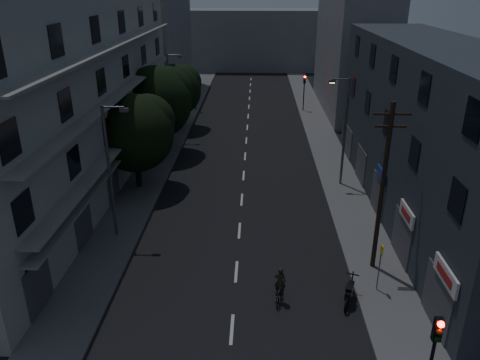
# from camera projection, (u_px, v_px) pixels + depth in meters

# --- Properties ---
(ground) EXTENTS (160.00, 160.00, 0.00)m
(ground) POSITION_uv_depth(u_px,v_px,m) (245.00, 154.00, 42.01)
(ground) COLOR black
(ground) RESTS_ON ground
(sidewalk_left) EXTENTS (3.00, 90.00, 0.15)m
(sidewalk_left) POSITION_uv_depth(u_px,v_px,m) (162.00, 153.00, 42.23)
(sidewalk_left) COLOR #565659
(sidewalk_left) RESTS_ON ground
(sidewalk_right) EXTENTS (3.00, 90.00, 0.15)m
(sidewalk_right) POSITION_uv_depth(u_px,v_px,m) (329.00, 155.00, 41.73)
(sidewalk_right) COLOR #565659
(sidewalk_right) RESTS_ON ground
(lane_markings) EXTENTS (0.15, 60.50, 0.01)m
(lane_markings) POSITION_uv_depth(u_px,v_px,m) (247.00, 134.00, 47.76)
(lane_markings) COLOR beige
(lane_markings) RESTS_ON ground
(building_left) EXTENTS (7.00, 36.00, 14.00)m
(building_left) POSITION_uv_depth(u_px,v_px,m) (75.00, 93.00, 33.24)
(building_left) COLOR #A1A29D
(building_left) RESTS_ON ground
(building_right) EXTENTS (6.19, 28.00, 11.00)m
(building_right) POSITION_uv_depth(u_px,v_px,m) (432.00, 134.00, 29.34)
(building_right) COLOR #282E36
(building_right) RESTS_ON ground
(building_far_left) EXTENTS (6.00, 20.00, 16.00)m
(building_far_left) POSITION_uv_depth(u_px,v_px,m) (157.00, 35.00, 60.45)
(building_far_left) COLOR slate
(building_far_left) RESTS_ON ground
(building_far_right) EXTENTS (6.00, 20.00, 13.00)m
(building_far_right) POSITION_uv_depth(u_px,v_px,m) (352.00, 54.00, 54.71)
(building_far_right) COLOR slate
(building_far_right) RESTS_ON ground
(building_far_end) EXTENTS (24.00, 8.00, 10.00)m
(building_far_end) POSITION_uv_depth(u_px,v_px,m) (252.00, 40.00, 81.46)
(building_far_end) COLOR slate
(building_far_end) RESTS_ON ground
(tree_near) EXTENTS (5.64, 5.64, 6.95)m
(tree_near) POSITION_uv_depth(u_px,v_px,m) (135.00, 130.00, 33.48)
(tree_near) COLOR black
(tree_near) RESTS_ON sidewalk_left
(tree_mid) EXTENTS (6.25, 6.25, 7.69)m
(tree_mid) POSITION_uv_depth(u_px,v_px,m) (156.00, 99.00, 40.28)
(tree_mid) COLOR black
(tree_mid) RESTS_ON sidewalk_left
(tree_far) EXTENTS (5.30, 5.30, 6.55)m
(tree_far) POSITION_uv_depth(u_px,v_px,m) (176.00, 88.00, 47.83)
(tree_far) COLOR black
(tree_far) RESTS_ON sidewalk_left
(traffic_signal_near) EXTENTS (0.28, 0.37, 4.10)m
(traffic_signal_near) POSITION_uv_depth(u_px,v_px,m) (435.00, 347.00, 15.53)
(traffic_signal_near) COLOR black
(traffic_signal_near) RESTS_ON sidewalk_right
(traffic_signal_far_right) EXTENTS (0.28, 0.37, 4.10)m
(traffic_signal_far_right) POSITION_uv_depth(u_px,v_px,m) (304.00, 86.00, 54.76)
(traffic_signal_far_right) COLOR black
(traffic_signal_far_right) RESTS_ON sidewalk_right
(traffic_signal_far_left) EXTENTS (0.28, 0.37, 4.10)m
(traffic_signal_far_left) POSITION_uv_depth(u_px,v_px,m) (195.00, 85.00, 55.16)
(traffic_signal_far_left) COLOR black
(traffic_signal_far_left) RESTS_ON sidewalk_left
(street_lamp_left_near) EXTENTS (1.51, 0.25, 8.00)m
(street_lamp_left_near) POSITION_uv_depth(u_px,v_px,m) (111.00, 166.00, 26.63)
(street_lamp_left_near) COLOR #56585D
(street_lamp_left_near) RESTS_ON sidewalk_left
(street_lamp_right) EXTENTS (1.51, 0.25, 8.00)m
(street_lamp_right) POSITION_uv_depth(u_px,v_px,m) (344.00, 127.00, 33.87)
(street_lamp_right) COLOR #515558
(street_lamp_right) RESTS_ON sidewalk_right
(street_lamp_left_far) EXTENTS (1.51, 0.25, 8.00)m
(street_lamp_left_far) POSITION_uv_depth(u_px,v_px,m) (171.00, 92.00, 44.64)
(street_lamp_left_far) COLOR slate
(street_lamp_left_far) RESTS_ON sidewalk_left
(utility_pole) EXTENTS (1.80, 0.24, 9.00)m
(utility_pole) POSITION_uv_depth(u_px,v_px,m) (383.00, 186.00, 23.41)
(utility_pole) COLOR black
(utility_pole) RESTS_ON sidewalk_right
(bus_stop_sign) EXTENTS (0.06, 0.35, 2.52)m
(bus_stop_sign) POSITION_uv_depth(u_px,v_px,m) (380.00, 259.00, 22.64)
(bus_stop_sign) COLOR #595B60
(bus_stop_sign) RESTS_ON sidewalk_right
(motorcycle) EXTENTS (0.94, 2.01, 1.34)m
(motorcycle) POSITION_uv_depth(u_px,v_px,m) (349.00, 293.00, 22.40)
(motorcycle) COLOR black
(motorcycle) RESTS_ON ground
(cyclist) EXTENTS (0.81, 1.59, 1.92)m
(cyclist) POSITION_uv_depth(u_px,v_px,m) (280.00, 290.00, 22.42)
(cyclist) COLOR black
(cyclist) RESTS_ON ground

